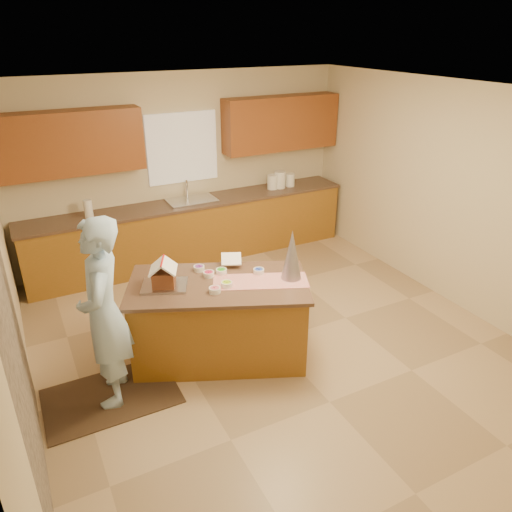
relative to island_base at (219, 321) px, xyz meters
name	(u,v)px	position (x,y,z in m)	size (l,w,h in m)	color
floor	(272,340)	(0.62, -0.03, -0.42)	(5.50, 5.50, 0.00)	tan
ceiling	(276,92)	(0.62, -0.03, 2.28)	(5.50, 5.50, 0.00)	silver
wall_back	(183,168)	(0.62, 2.72, 0.93)	(5.50, 5.50, 0.00)	beige
wall_front	(509,393)	(0.62, -2.78, 0.93)	(5.50, 5.50, 0.00)	beige
wall_left	(4,284)	(-1.88, -0.03, 0.93)	(5.50, 5.50, 0.00)	beige
wall_right	(451,195)	(3.12, -0.03, 0.93)	(5.50, 5.50, 0.00)	beige
stone_accent	(15,345)	(-1.86, -0.83, 0.83)	(2.50, 2.50, 0.00)	gray
window_curtain	(182,148)	(0.62, 2.69, 1.23)	(1.05, 0.03, 1.00)	white
back_counter_base	(193,232)	(0.62, 2.42, 0.02)	(4.80, 0.60, 0.88)	brown
back_counter_top	(192,203)	(0.62, 2.42, 0.48)	(4.85, 0.63, 0.04)	brown
upper_cabinet_left	(69,143)	(-0.93, 2.54, 1.48)	(1.85, 0.35, 0.80)	brown
upper_cabinet_right	(281,123)	(2.17, 2.54, 1.48)	(1.85, 0.35, 0.80)	brown
sink	(192,203)	(0.62, 2.42, 0.47)	(0.70, 0.45, 0.12)	silver
faucet	(187,189)	(0.62, 2.60, 0.64)	(0.03, 0.03, 0.28)	silver
island_base	(219,321)	(0.00, 0.00, 0.00)	(1.73, 0.87, 0.85)	brown
island_top	(218,284)	(0.00, 0.00, 0.44)	(1.81, 0.94, 0.04)	brown
table_runner	(261,281)	(0.40, -0.17, 0.47)	(0.96, 0.35, 0.01)	#AC0F0C
baking_tray	(165,286)	(-0.51, 0.17, 0.47)	(0.44, 0.33, 0.02)	silver
cookbook	(231,259)	(0.28, 0.28, 0.55)	(0.21, 0.02, 0.17)	white
tinsel_tree	(292,255)	(0.71, -0.26, 0.73)	(0.21, 0.21, 0.53)	silver
rug	(111,396)	(-1.21, -0.13, -0.42)	(1.24, 0.81, 0.01)	black
boy	(104,314)	(-1.16, -0.13, 0.50)	(0.66, 0.44, 1.82)	#ABD0F2
canister_a	(272,182)	(1.97, 2.42, 0.61)	(0.16, 0.16, 0.22)	white
canister_b	(280,180)	(2.11, 2.42, 0.63)	(0.18, 0.18, 0.27)	white
canister_c	(290,180)	(2.30, 2.42, 0.60)	(0.14, 0.14, 0.20)	white
paper_towel	(88,209)	(-0.83, 2.42, 0.62)	(0.11, 0.11, 0.24)	white
gingerbread_house	(164,276)	(-0.51, 0.17, 0.59)	(0.35, 0.35, 0.27)	#5F3019
candy_bowls	(222,276)	(0.07, 0.06, 0.49)	(0.68, 0.63, 0.05)	blue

